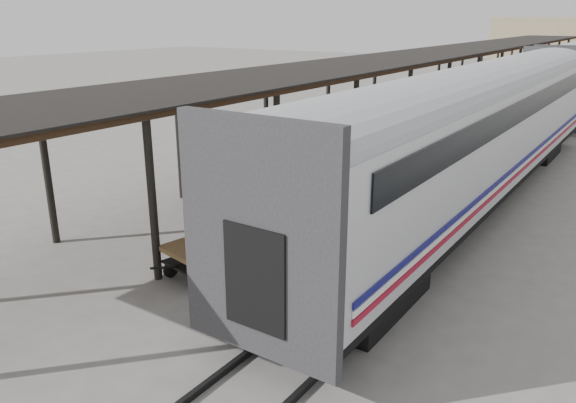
% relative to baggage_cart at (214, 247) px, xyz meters
% --- Properties ---
extents(ground, '(160.00, 160.00, 0.00)m').
position_rel_baggage_cart_xyz_m(ground, '(0.48, 0.93, -0.65)').
color(ground, slate).
rests_on(ground, ground).
extents(canopy, '(4.90, 64.30, 4.15)m').
position_rel_baggage_cart_xyz_m(canopy, '(-2.92, 24.93, 3.36)').
color(canopy, '#422B19').
rests_on(canopy, ground).
extents(building_left, '(12.00, 8.00, 6.00)m').
position_rel_baggage_cart_xyz_m(building_left, '(-9.52, 82.93, 2.35)').
color(building_left, tan).
rests_on(building_left, ground).
extents(baggage_cart, '(1.68, 2.59, 0.86)m').
position_rel_baggage_cart_xyz_m(baggage_cart, '(0.00, 0.00, 0.00)').
color(baggage_cart, brown).
rests_on(baggage_cart, ground).
extents(suitcase_stack, '(1.40, 1.16, 0.58)m').
position_rel_baggage_cart_xyz_m(suitcase_stack, '(0.01, 0.33, 0.41)').
color(suitcase_stack, '#3B3B3E').
rests_on(suitcase_stack, baggage_cart).
extents(luggage_tug, '(1.22, 1.52, 1.17)m').
position_rel_baggage_cart_xyz_m(luggage_tug, '(-1.80, 15.33, -0.11)').
color(luggage_tug, maroon).
rests_on(luggage_tug, ground).
extents(porter, '(0.56, 0.76, 1.92)m').
position_rel_baggage_cart_xyz_m(porter, '(0.25, -0.65, 1.17)').
color(porter, navy).
rests_on(porter, baggage_cart).
extents(pedestrian, '(1.14, 0.65, 1.84)m').
position_rel_baggage_cart_xyz_m(pedestrian, '(-2.45, 18.08, 0.27)').
color(pedestrian, black).
rests_on(pedestrian, ground).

